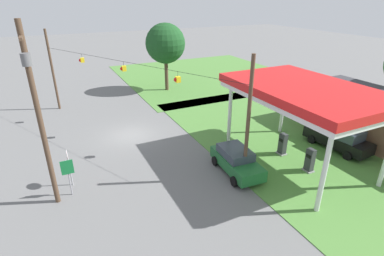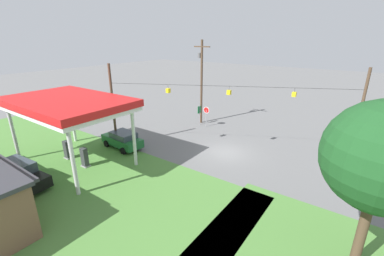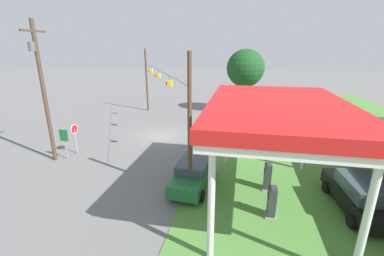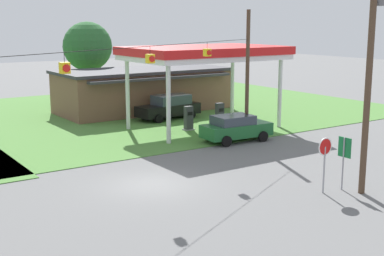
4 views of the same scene
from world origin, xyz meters
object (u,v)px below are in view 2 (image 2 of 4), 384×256
at_px(fuel_pump_far, 67,150).
at_px(utility_pole_main, 201,78).
at_px(gas_station_canopy, 67,104).
at_px(car_at_pumps_rear, 19,174).
at_px(tree_west_verge, 382,157).
at_px(car_at_pumps_front, 123,139).
at_px(route_sign, 199,111).
at_px(fuel_pump_near, 85,158).
at_px(stop_sign_roadside, 206,112).

bearing_deg(fuel_pump_far, utility_pole_main, -104.18).
bearing_deg(gas_station_canopy, car_at_pumps_rear, 91.59).
bearing_deg(tree_west_verge, car_at_pumps_rear, 16.54).
bearing_deg(utility_pole_main, car_at_pumps_front, 80.74).
bearing_deg(route_sign, car_at_pumps_front, 78.24).
distance_m(fuel_pump_near, car_at_pumps_rear, 4.70).
relative_size(fuel_pump_near, car_at_pumps_rear, 0.33).
bearing_deg(car_at_pumps_front, car_at_pumps_rear, 89.60).
relative_size(gas_station_canopy, car_at_pumps_front, 2.33).
distance_m(stop_sign_roadside, utility_pole_main, 4.24).
relative_size(fuel_pump_near, car_at_pumps_front, 0.37).
bearing_deg(gas_station_canopy, tree_west_verge, -175.53).
bearing_deg(fuel_pump_far, route_sign, -106.13).
xyz_separation_m(car_at_pumps_rear, stop_sign_roadside, (-3.95, -19.33, 0.85)).
distance_m(fuel_pump_far, tree_west_verge, 22.86).
height_order(car_at_pumps_rear, utility_pole_main, utility_pole_main).
bearing_deg(gas_station_canopy, stop_sign_roadside, -105.39).
relative_size(gas_station_canopy, car_at_pumps_rear, 2.04).
bearing_deg(utility_pole_main, car_at_pumps_rear, 82.95).
bearing_deg(car_at_pumps_front, utility_pole_main, -95.38).
height_order(fuel_pump_far, stop_sign_roadside, stop_sign_roadside).
xyz_separation_m(gas_station_canopy, utility_pole_main, (-2.63, -15.76, 0.43)).
distance_m(gas_station_canopy, fuel_pump_near, 4.64).
distance_m(utility_pole_main, tree_west_verge, 23.09).
distance_m(fuel_pump_near, tree_west_verge, 20.24).
bearing_deg(tree_west_verge, route_sign, -36.55).
xyz_separation_m(stop_sign_roadside, utility_pole_main, (1.44, -0.96, 3.87)).
xyz_separation_m(fuel_pump_far, tree_west_verge, (-22.25, -1.63, 4.95)).
bearing_deg(car_at_pumps_rear, fuel_pump_far, 102.70).
bearing_deg(fuel_pump_near, utility_pole_main, -94.67).
distance_m(fuel_pump_far, car_at_pumps_rear, 4.77).
xyz_separation_m(car_at_pumps_front, route_sign, (-2.17, -10.41, 0.82)).
bearing_deg(utility_pole_main, gas_station_canopy, 80.51).
xyz_separation_m(gas_station_canopy, car_at_pumps_front, (-0.80, -4.52, -4.36)).
relative_size(fuel_pump_near, fuel_pump_far, 1.00).
height_order(car_at_pumps_rear, route_sign, route_sign).
bearing_deg(gas_station_canopy, fuel_pump_near, -179.94).
bearing_deg(gas_station_canopy, route_sign, -101.26).
height_order(fuel_pump_near, stop_sign_roadside, stop_sign_roadside).
height_order(route_sign, utility_pole_main, utility_pole_main).
xyz_separation_m(gas_station_canopy, fuel_pump_near, (-1.35, -0.00, -4.44)).
bearing_deg(gas_station_canopy, fuel_pump_far, -0.06).
height_order(car_at_pumps_front, utility_pole_main, utility_pole_main).
bearing_deg(car_at_pumps_front, fuel_pump_far, 68.44).
height_order(fuel_pump_far, car_at_pumps_front, fuel_pump_far).
relative_size(car_at_pumps_rear, tree_west_verge, 0.64).
bearing_deg(car_at_pumps_rear, fuel_pump_near, 69.65).
height_order(gas_station_canopy, utility_pole_main, utility_pole_main).
bearing_deg(route_sign, gas_station_canopy, 78.74).
relative_size(stop_sign_roadside, utility_pole_main, 0.25).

